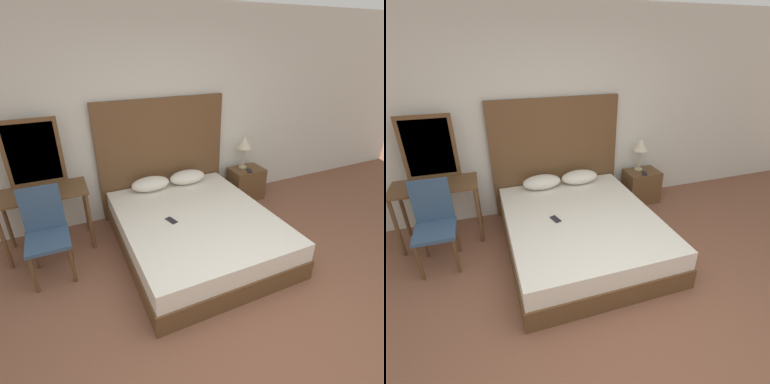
{
  "view_description": "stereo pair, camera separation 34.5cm",
  "coord_description": "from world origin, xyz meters",
  "views": [
    {
      "loc": [
        -1.2,
        -1.19,
        2.23
      ],
      "look_at": [
        0.1,
        1.6,
        0.69
      ],
      "focal_mm": 28.0,
      "sensor_mm": 36.0,
      "label": 1
    },
    {
      "loc": [
        -0.88,
        -1.32,
        2.23
      ],
      "look_at": [
        0.1,
        1.6,
        0.69
      ],
      "focal_mm": 28.0,
      "sensor_mm": 36.0,
      "label": 2
    }
  ],
  "objects": [
    {
      "name": "vanity_mirror",
      "position": [
        -1.47,
        2.41,
        1.13
      ],
      "size": [
        0.6,
        0.03,
        0.76
      ],
      "color": "brown",
      "rests_on": "vanity_desk"
    },
    {
      "name": "vanity_desk",
      "position": [
        -1.47,
        2.19,
        0.62
      ],
      "size": [
        0.96,
        0.5,
        0.75
      ],
      "color": "brown",
      "rests_on": "ground_plane"
    },
    {
      "name": "pillow_left",
      "position": [
        -0.17,
        2.34,
        0.53
      ],
      "size": [
        0.52,
        0.28,
        0.19
      ],
      "color": "silver",
      "rests_on": "bed"
    },
    {
      "name": "chair",
      "position": [
        -1.48,
        1.76,
        0.53
      ],
      "size": [
        0.42,
        0.45,
        0.95
      ],
      "color": "#334C6B",
      "rests_on": "ground_plane"
    },
    {
      "name": "ground_plane",
      "position": [
        0.0,
        0.0,
        0.0
      ],
      "size": [
        16.0,
        16.0,
        0.0
      ],
      "primitive_type": "plane",
      "color": "brown"
    },
    {
      "name": "wall_back",
      "position": [
        0.0,
        2.63,
        1.35
      ],
      "size": [
        10.0,
        0.06,
        2.7
      ],
      "color": "silver",
      "rests_on": "ground_plane"
    },
    {
      "name": "nightstand",
      "position": [
        1.37,
        2.33,
        0.24
      ],
      "size": [
        0.5,
        0.37,
        0.49
      ],
      "color": "brown",
      "rests_on": "ground_plane"
    },
    {
      "name": "table_lamp",
      "position": [
        1.34,
        2.41,
        0.87
      ],
      "size": [
        0.23,
        0.23,
        0.49
      ],
      "color": "tan",
      "rests_on": "nightstand"
    },
    {
      "name": "bed",
      "position": [
        0.1,
        1.5,
        0.22
      ],
      "size": [
        1.71,
        2.07,
        0.44
      ],
      "color": "brown",
      "rests_on": "ground_plane"
    },
    {
      "name": "phone_on_nightstand",
      "position": [
        1.35,
        2.24,
        0.49
      ],
      "size": [
        0.12,
        0.17,
        0.01
      ],
      "color": "black",
      "rests_on": "nightstand"
    },
    {
      "name": "phone_on_bed",
      "position": [
        -0.2,
        1.5,
        0.44
      ],
      "size": [
        0.11,
        0.16,
        0.01
      ],
      "color": "#232328",
      "rests_on": "bed"
    },
    {
      "name": "headboard",
      "position": [
        0.1,
        2.56,
        0.8
      ],
      "size": [
        1.79,
        0.05,
        1.6
      ],
      "color": "brown",
      "rests_on": "ground_plane"
    },
    {
      "name": "pillow_right",
      "position": [
        0.37,
        2.34,
        0.53
      ],
      "size": [
        0.52,
        0.28,
        0.19
      ],
      "color": "silver",
      "rests_on": "bed"
    }
  ]
}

